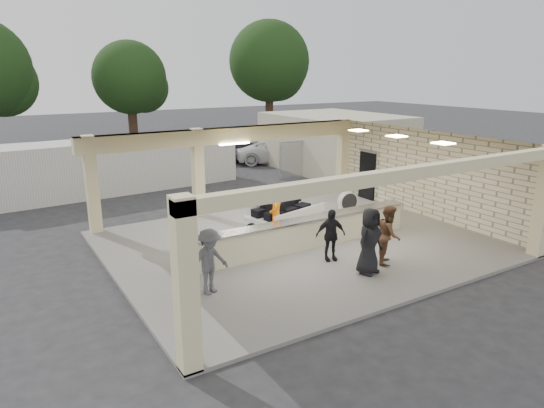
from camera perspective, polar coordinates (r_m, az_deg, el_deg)
ground at (r=16.39m, az=2.98°, el=-4.87°), size 120.00×120.00×0.00m
pavilion at (r=16.62m, az=2.36°, el=0.31°), size 12.01×10.00×3.55m
baggage_counter at (r=15.81m, az=4.04°, el=-3.40°), size 8.20×0.58×0.98m
luggage_cart at (r=17.18m, az=1.29°, el=-0.68°), size 2.90×2.19×1.51m
drum_fan at (r=19.81m, az=8.88°, el=0.29°), size 0.82×0.44×0.88m
baggage_handler at (r=16.04m, az=0.50°, el=-1.34°), size 0.73×0.78×1.90m
passenger_a at (r=14.78m, az=13.59°, el=-3.51°), size 0.88×0.88×1.78m
passenger_b at (r=14.71m, az=6.90°, el=-3.63°), size 1.00×0.59×1.60m
passenger_c at (r=12.55m, az=-7.35°, el=-6.72°), size 1.19×0.68×1.74m
passenger_d at (r=13.90m, az=11.40°, el=-4.29°), size 1.00×0.60×1.92m
car_white_a at (r=31.17m, az=0.56°, el=6.28°), size 5.74×3.99×1.49m
car_white_b at (r=32.71m, az=4.68°, el=6.46°), size 4.28×2.59×1.27m
car_dark at (r=31.54m, az=-3.41°, el=6.26°), size 4.26×1.85×1.38m
container_white at (r=24.72m, az=-17.48°, el=4.40°), size 11.82×3.11×2.53m
fence at (r=29.66m, az=10.84°, el=6.15°), size 12.06×0.06×2.03m
tree_mid at (r=40.37m, az=-16.01°, el=13.79°), size 6.00×5.60×8.00m
tree_right at (r=44.29m, az=-0.07°, el=16.07°), size 7.20×7.00×10.00m
adjacent_building at (r=29.37m, az=7.38°, el=7.28°), size 6.00×8.00×3.20m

